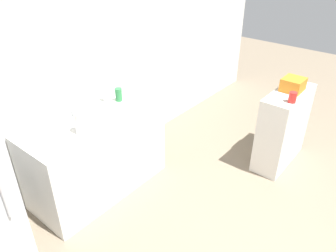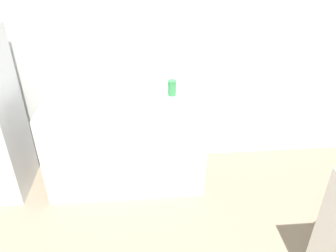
# 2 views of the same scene
# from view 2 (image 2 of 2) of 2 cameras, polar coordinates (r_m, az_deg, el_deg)

# --- Properties ---
(wall_back) EXTENTS (8.00, 0.06, 2.60)m
(wall_back) POSITION_cam_2_polar(r_m,az_deg,el_deg) (3.31, -11.03, 13.23)
(wall_back) COLOR silver
(wall_back) RESTS_ON ground_plane
(counter) EXTENTS (1.50, 0.69, 0.91)m
(counter) POSITION_cam_2_polar(r_m,az_deg,el_deg) (3.30, -7.27, -2.80)
(counter) COLOR silver
(counter) RESTS_ON ground_plane
(sink_basin) EXTENTS (0.36, 0.31, 0.06)m
(sink_basin) POSITION_cam_2_polar(r_m,az_deg,el_deg) (3.11, -6.49, 5.40)
(sink_basin) COLOR #9EA3A8
(sink_basin) RESTS_ON counter
(bottle_tall) EXTENTS (0.08, 0.08, 0.23)m
(bottle_tall) POSITION_cam_2_polar(r_m,az_deg,el_deg) (3.17, -1.41, 7.77)
(bottle_tall) COLOR silver
(bottle_tall) RESTS_ON counter
(bottle_short) EXTENTS (0.08, 0.08, 0.15)m
(bottle_short) POSITION_cam_2_polar(r_m,az_deg,el_deg) (3.13, 0.70, 6.65)
(bottle_short) COLOR #2D7F42
(bottle_short) RESTS_ON counter
(paper_towel_roll) EXTENTS (0.12, 0.12, 0.23)m
(paper_towel_roll) POSITION_cam_2_polar(r_m,az_deg,el_deg) (2.91, -12.69, 4.76)
(paper_towel_roll) COLOR white
(paper_towel_roll) RESTS_ON counter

